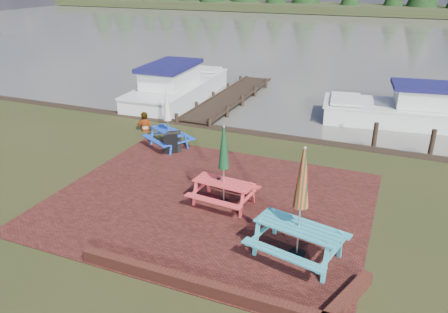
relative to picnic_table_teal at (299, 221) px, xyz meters
The scene contains 12 objects.
ground 3.19m from the picnic_table_teal, 168.40° to the left, with size 120.00×120.00×0.00m, color black.
paving 3.52m from the picnic_table_teal, 151.58° to the left, with size 9.00×7.50×0.02m, color #351410.
brick_wall 2.15m from the picnic_table_teal, 114.76° to the right, with size 6.21×1.79×0.30m.
water 37.74m from the picnic_table_teal, 94.53° to the left, with size 120.00×60.00×0.02m, color #4E4B43.
picnic_table_teal is the anchor object (origin of this frame).
picnic_table_red 3.02m from the picnic_table_teal, 147.18° to the left, with size 1.83×1.65×2.36m.
picnic_table_blue 7.88m from the picnic_table_teal, 141.42° to the left, with size 2.07×2.00×2.20m.
chalkboard 7.23m from the picnic_table_teal, 142.33° to the left, with size 0.52×0.73×0.81m.
jetty 13.56m from the picnic_table_teal, 118.59° to the left, with size 1.76×9.08×1.00m.
boat_jetty 14.61m from the picnic_table_teal, 129.16° to the left, with size 3.15×8.06×2.30m.
boat_near 12.20m from the picnic_table_teal, 78.99° to the left, with size 7.77×3.58×2.03m.
person 10.03m from the picnic_table_teal, 142.53° to the left, with size 0.60×0.39×1.65m, color gray.
Camera 1 is at (4.67, -9.12, 6.21)m, focal length 35.00 mm.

